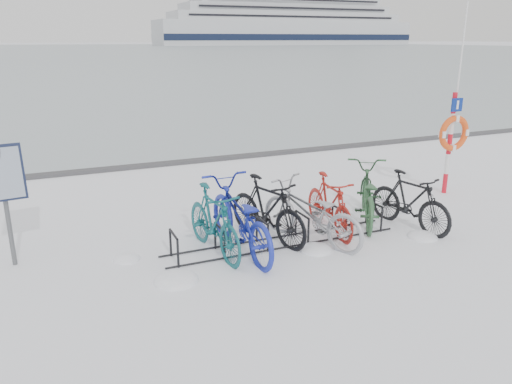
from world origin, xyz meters
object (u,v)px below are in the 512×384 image
lifebuoy_station (453,133)px  cruise_ferry (286,20)px  bike_rack (282,233)px  info_board (2,180)px

lifebuoy_station → cruise_ferry: 253.96m
bike_rack → cruise_ferry: bearing=63.3°
bike_rack → lifebuoy_station: 4.73m
info_board → lifebuoy_station: (8.47, 0.23, 0.01)m
info_board → cruise_ferry: (119.27, 228.50, 10.59)m
info_board → cruise_ferry: size_ratio=0.01×
info_board → bike_rack: bearing=-18.9°
info_board → lifebuoy_station: size_ratio=0.46×
bike_rack → lifebuoy_station: size_ratio=1.02×
lifebuoy_station → cruise_ferry: cruise_ferry is taller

